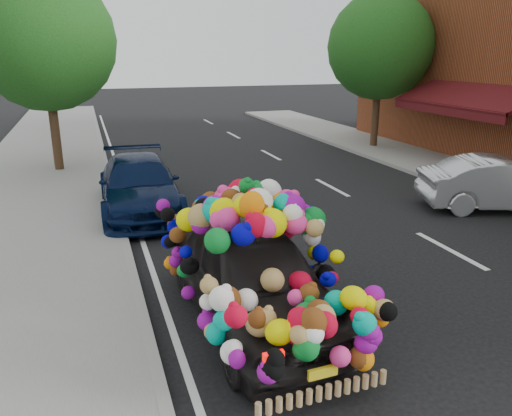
{
  "coord_description": "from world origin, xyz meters",
  "views": [
    {
      "loc": [
        -2.85,
        -7.31,
        3.66
      ],
      "look_at": [
        -0.16,
        0.63,
        1.05
      ],
      "focal_mm": 35.0,
      "sensor_mm": 36.0,
      "label": 1
    }
  ],
  "objects": [
    {
      "name": "lane_markings",
      "position": [
        3.6,
        0.0,
        0.01
      ],
      "size": [
        6.0,
        50.0,
        0.01
      ],
      "primitive_type": null,
      "color": "silver",
      "rests_on": "ground"
    },
    {
      "name": "tree_far_b",
      "position": [
        8.0,
        10.0,
        3.89
      ],
      "size": [
        4.0,
        4.0,
        5.9
      ],
      "color": "#332114",
      "rests_on": "ground"
    },
    {
      "name": "kerb",
      "position": [
        -2.35,
        0.0,
        0.07
      ],
      "size": [
        0.15,
        60.0,
        0.13
      ],
      "primitive_type": "cube",
      "color": "gray",
      "rests_on": "ground"
    },
    {
      "name": "ground",
      "position": [
        0.0,
        0.0,
        0.0
      ],
      "size": [
        100.0,
        100.0,
        0.0
      ],
      "primitive_type": "plane",
      "color": "black",
      "rests_on": "ground"
    },
    {
      "name": "navy_sedan",
      "position": [
        -1.8,
        4.5,
        0.64
      ],
      "size": [
        1.95,
        4.49,
        1.29
      ],
      "primitive_type": "imported",
      "rotation": [
        0.0,
        0.0,
        -0.03
      ],
      "color": "#041132",
      "rests_on": "ground"
    },
    {
      "name": "plush_art_car",
      "position": [
        -0.86,
        -1.26,
        1.04
      ],
      "size": [
        2.18,
        4.35,
        2.04
      ],
      "rotation": [
        0.0,
        0.0,
        0.04
      ],
      "color": "black",
      "rests_on": "ground"
    },
    {
      "name": "silver_hatchback",
      "position": [
        6.56,
        1.83,
        0.64
      ],
      "size": [
        4.1,
        2.56,
        1.28
      ],
      "primitive_type": "imported",
      "rotation": [
        0.0,
        0.0,
        1.23
      ],
      "color": "#A9ACB1",
      "rests_on": "ground"
    },
    {
      "name": "tree_near_sidewalk",
      "position": [
        -3.8,
        9.5,
        4.02
      ],
      "size": [
        4.2,
        4.2,
        6.13
      ],
      "color": "#332114",
      "rests_on": "ground"
    },
    {
      "name": "sidewalk",
      "position": [
        -4.3,
        0.0,
        0.06
      ],
      "size": [
        4.0,
        60.0,
        0.12
      ],
      "primitive_type": "cube",
      "color": "gray",
      "rests_on": "ground"
    }
  ]
}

